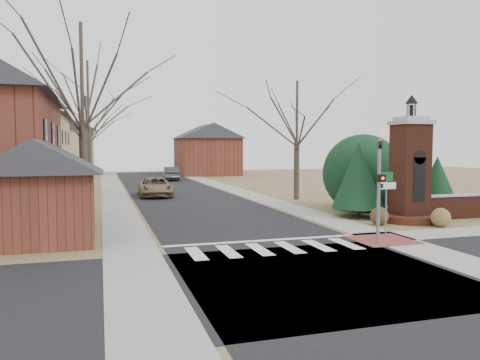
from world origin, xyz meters
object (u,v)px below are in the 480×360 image
object	(u,v)px
pickup_truck	(155,187)
distant_car	(171,174)
traffic_signal_pole	(379,178)
sign_post	(386,190)
brick_gate_monument	(410,179)

from	to	relation	value
pickup_truck	distant_car	world-z (taller)	distant_car
traffic_signal_pole	pickup_truck	world-z (taller)	traffic_signal_pole
traffic_signal_pole	sign_post	bearing A→B (deg)	47.57
brick_gate_monument	pickup_truck	distance (m)	19.61
pickup_truck	distant_car	bearing A→B (deg)	79.82
pickup_truck	distant_car	distance (m)	17.77
pickup_truck	traffic_signal_pole	bearing A→B (deg)	-70.37
distant_car	sign_post	bearing A→B (deg)	100.72
brick_gate_monument	traffic_signal_pole	bearing A→B (deg)	-136.76
sign_post	brick_gate_monument	distance (m)	4.55
brick_gate_monument	distant_car	distance (m)	34.25
sign_post	distant_car	distance (m)	36.66
traffic_signal_pole	pickup_truck	xyz separation A→B (m)	(-6.47, 20.47, -1.85)
brick_gate_monument	distant_car	size ratio (longest dim) A/B	1.36
pickup_truck	distant_car	size ratio (longest dim) A/B	1.10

